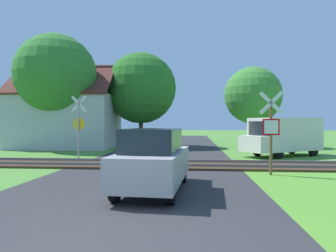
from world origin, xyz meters
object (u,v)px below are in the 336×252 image
at_px(stop_sign_near, 271,128).
at_px(tree_center, 141,88).
at_px(parked_car, 154,160).
at_px(mail_truck, 283,135).
at_px(crossing_sign_far, 79,123).
at_px(house, 68,120).
at_px(tree_left, 56,74).
at_px(tree_right, 253,95).

distance_m(stop_sign_near, tree_center, 15.44).
distance_m(tree_center, parked_car, 17.01).
distance_m(tree_center, mail_truck, 12.24).
distance_m(crossing_sign_far, house, 9.10).
relative_size(stop_sign_near, tree_left, 0.37).
height_order(stop_sign_near, tree_left, tree_left).
distance_m(tree_right, parked_car, 18.31).
height_order(tree_center, mail_truck, tree_center).
distance_m(crossing_sign_far, parked_car, 8.37).
bearing_deg(house, tree_right, 5.04).
xyz_separation_m(stop_sign_near, house, (-12.95, 11.90, 0.48)).
xyz_separation_m(crossing_sign_far, mail_truck, (11.25, 2.86, -0.70)).
bearing_deg(crossing_sign_far, parked_car, -46.67).
bearing_deg(tree_right, crossing_sign_far, -136.84).
bearing_deg(parked_car, mail_truck, 60.31).
xyz_separation_m(house, parked_car, (8.95, -14.85, -1.34)).
bearing_deg(tree_right, tree_left, -164.38).
bearing_deg(crossing_sign_far, house, 124.18).
xyz_separation_m(house, tree_center, (5.70, 1.36, 2.61)).
xyz_separation_m(stop_sign_near, tree_right, (2.04, 14.01, 2.50)).
relative_size(crossing_sign_far, tree_center, 0.43).
height_order(crossing_sign_far, tree_center, tree_center).
relative_size(house, mail_truck, 1.58).
xyz_separation_m(crossing_sign_far, house, (-4.09, 8.12, 0.29)).
xyz_separation_m(tree_center, parked_car, (3.25, -16.22, -3.95)).
relative_size(house, tree_center, 1.04).
xyz_separation_m(tree_right, parked_car, (-6.04, -16.96, -3.36)).
xyz_separation_m(crossing_sign_far, tree_left, (-4.09, 6.03, 3.58)).
relative_size(tree_right, parked_car, 1.61).
xyz_separation_m(tree_center, tree_left, (-5.70, -3.45, 0.67)).
height_order(tree_right, tree_left, tree_left).
distance_m(house, tree_left, 3.89).
height_order(stop_sign_near, mail_truck, stop_sign_near).
height_order(stop_sign_near, parked_car, stop_sign_near).
distance_m(crossing_sign_far, mail_truck, 11.63).
xyz_separation_m(tree_center, mail_truck, (9.64, -6.62, -3.61)).
relative_size(crossing_sign_far, parked_car, 0.83).
bearing_deg(tree_right, stop_sign_near, -98.28).
bearing_deg(mail_truck, tree_left, 46.59).
xyz_separation_m(crossing_sign_far, tree_right, (10.91, 10.23, 2.31)).
bearing_deg(stop_sign_near, tree_left, -29.73).
bearing_deg(tree_left, mail_truck, -11.68).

